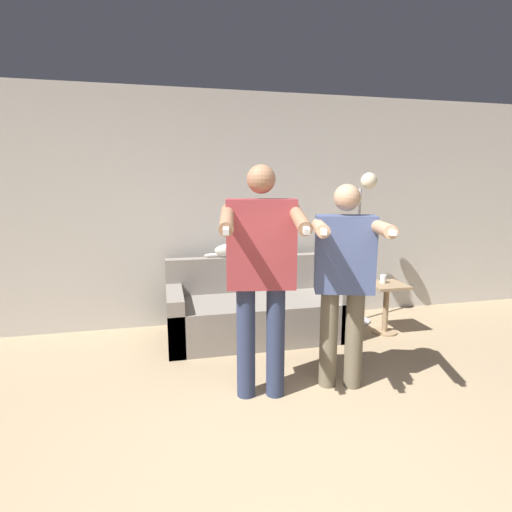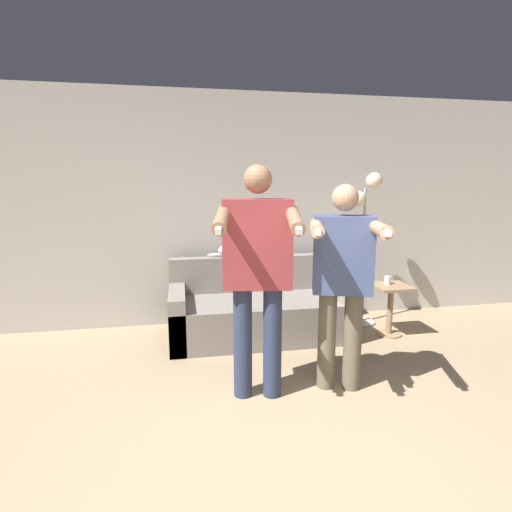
{
  "view_description": "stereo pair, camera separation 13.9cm",
  "coord_description": "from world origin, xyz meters",
  "px_view_note": "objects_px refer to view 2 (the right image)",
  "views": [
    {
      "loc": [
        -0.69,
        -1.44,
        1.6
      ],
      "look_at": [
        0.08,
        1.9,
        0.98
      ],
      "focal_mm": 28.0,
      "sensor_mm": 36.0,
      "label": 1
    },
    {
      "loc": [
        -0.56,
        -1.47,
        1.6
      ],
      "look_at": [
        0.08,
        1.9,
        0.98
      ],
      "focal_mm": 28.0,
      "sensor_mm": 36.0,
      "label": 2
    }
  ],
  "objects_px": {
    "couch": "(259,311)",
    "person_left": "(258,266)",
    "cat": "(238,249)",
    "floor_lamp": "(365,218)",
    "cup": "(388,280)",
    "side_table": "(391,300)",
    "person_right": "(342,275)"
  },
  "relations": [
    {
      "from": "cat",
      "to": "cup",
      "type": "distance_m",
      "value": 1.65
    },
    {
      "from": "couch",
      "to": "person_left",
      "type": "distance_m",
      "value": 1.45
    },
    {
      "from": "person_right",
      "to": "person_left",
      "type": "bearing_deg",
      "value": -162.77
    },
    {
      "from": "couch",
      "to": "floor_lamp",
      "type": "distance_m",
      "value": 1.58
    },
    {
      "from": "person_left",
      "to": "floor_lamp",
      "type": "relative_size",
      "value": 1.01
    },
    {
      "from": "couch",
      "to": "floor_lamp",
      "type": "xyz_separation_m",
      "value": [
        1.24,
        0.17,
        0.96
      ]
    },
    {
      "from": "couch",
      "to": "cat",
      "type": "distance_m",
      "value": 0.72
    },
    {
      "from": "cat",
      "to": "person_right",
      "type": "bearing_deg",
      "value": -69.17
    },
    {
      "from": "cup",
      "to": "person_left",
      "type": "bearing_deg",
      "value": -147.36
    },
    {
      "from": "side_table",
      "to": "floor_lamp",
      "type": "bearing_deg",
      "value": 108.95
    },
    {
      "from": "couch",
      "to": "person_left",
      "type": "bearing_deg",
      "value": -101.47
    },
    {
      "from": "cup",
      "to": "person_right",
      "type": "bearing_deg",
      "value": -132.78
    },
    {
      "from": "person_right",
      "to": "cat",
      "type": "relative_size",
      "value": 2.97
    },
    {
      "from": "person_left",
      "to": "side_table",
      "type": "height_order",
      "value": "person_left"
    },
    {
      "from": "person_left",
      "to": "couch",
      "type": "bearing_deg",
      "value": 88.71
    },
    {
      "from": "couch",
      "to": "person_right",
      "type": "xyz_separation_m",
      "value": [
        0.4,
        -1.22,
        0.66
      ]
    },
    {
      "from": "person_right",
      "to": "side_table",
      "type": "bearing_deg",
      "value": 62.69
    },
    {
      "from": "person_left",
      "to": "cat",
      "type": "relative_size",
      "value": 3.22
    },
    {
      "from": "couch",
      "to": "side_table",
      "type": "bearing_deg",
      "value": -9.86
    },
    {
      "from": "floor_lamp",
      "to": "cat",
      "type": "bearing_deg",
      "value": 174.42
    },
    {
      "from": "person_left",
      "to": "cup",
      "type": "distance_m",
      "value": 1.95
    },
    {
      "from": "person_left",
      "to": "person_right",
      "type": "bearing_deg",
      "value": 9.97
    },
    {
      "from": "side_table",
      "to": "person_left",
      "type": "bearing_deg",
      "value": -148.9
    },
    {
      "from": "cat",
      "to": "cup",
      "type": "relative_size",
      "value": 6.17
    },
    {
      "from": "floor_lamp",
      "to": "cup",
      "type": "height_order",
      "value": "floor_lamp"
    },
    {
      "from": "person_right",
      "to": "cat",
      "type": "xyz_separation_m",
      "value": [
        -0.58,
        1.53,
        -0.03
      ]
    },
    {
      "from": "couch",
      "to": "person_left",
      "type": "xyz_separation_m",
      "value": [
        -0.25,
        -1.22,
        0.75
      ]
    },
    {
      "from": "floor_lamp",
      "to": "cup",
      "type": "distance_m",
      "value": 0.74
    },
    {
      "from": "floor_lamp",
      "to": "couch",
      "type": "bearing_deg",
      "value": -172.11
    },
    {
      "from": "person_right",
      "to": "cup",
      "type": "height_order",
      "value": "person_right"
    },
    {
      "from": "cat",
      "to": "floor_lamp",
      "type": "xyz_separation_m",
      "value": [
        1.42,
        -0.14,
        0.34
      ]
    },
    {
      "from": "couch",
      "to": "cup",
      "type": "height_order",
      "value": "couch"
    }
  ]
}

